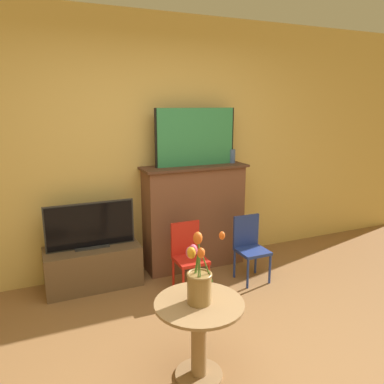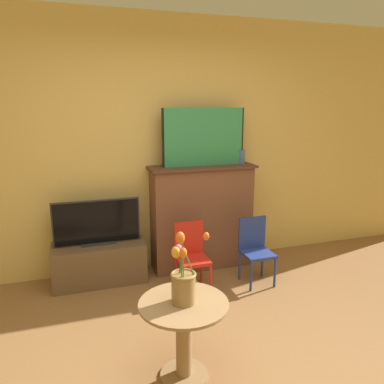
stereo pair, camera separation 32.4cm
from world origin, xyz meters
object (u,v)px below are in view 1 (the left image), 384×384
tv_monitor (91,226)px  chair_red (188,253)px  vase_tulips (198,279)px  chair_blue (250,244)px  painting (196,137)px

tv_monitor → chair_red: tv_monitor is taller
tv_monitor → vase_tulips: 1.66m
chair_blue → vase_tulips: vase_tulips is taller
painting → tv_monitor: painting is taller
chair_red → chair_blue: same height
chair_blue → tv_monitor: bearing=162.1°
chair_blue → vase_tulips: (-1.10, -1.11, 0.33)m
chair_red → tv_monitor: bearing=152.7°
tv_monitor → vase_tulips: bearing=-75.2°
painting → vase_tulips: 1.96m
chair_blue → vase_tulips: size_ratio=1.35×
chair_red → chair_blue: (0.67, -0.05, 0.00)m
tv_monitor → vase_tulips: (0.42, -1.61, 0.08)m
painting → chair_blue: (0.37, -0.55, -1.08)m
chair_blue → painting: bearing=123.8°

